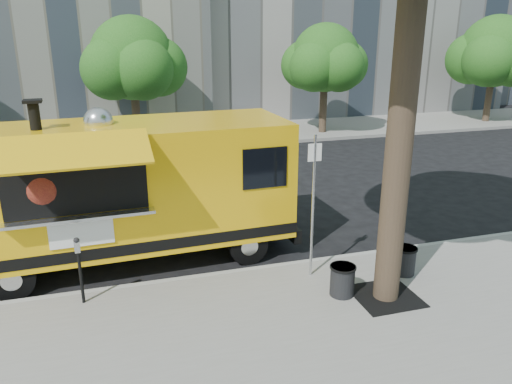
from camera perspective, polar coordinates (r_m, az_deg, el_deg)
ground at (r=11.69m, az=-3.88°, el=-7.68°), size 120.00×120.00×0.00m
sidewalk at (r=8.35m, az=2.65°, el=-18.82°), size 60.00×6.00×0.15m
curb at (r=10.84m, az=-2.77°, el=-9.40°), size 60.00×0.14×0.16m
far_sidewalk at (r=24.40m, az=-11.07°, el=6.04°), size 60.00×5.00×0.15m
tree_well at (r=10.19m, az=14.56°, el=-11.44°), size 1.20×1.20×0.02m
far_tree_b at (r=23.04m, az=-13.99°, el=14.59°), size 3.60×3.60×5.50m
far_tree_c at (r=24.92m, az=7.92°, el=14.92°), size 3.24×3.24×5.21m
far_tree_d at (r=30.57m, az=25.68°, el=14.27°), size 3.78×3.78×5.64m
sign_post at (r=10.06m, az=6.54°, el=-0.76°), size 0.28×0.06×3.00m
parking_meter at (r=9.85m, az=-19.56°, el=-7.62°), size 0.11×0.11×1.33m
food_truck at (r=11.34m, az=-14.78°, el=0.45°), size 7.61×3.71×3.73m
trash_bin_left at (r=9.93m, az=9.84°, el=-9.82°), size 0.51×0.51×0.61m
trash_bin_right at (r=11.03m, az=16.61°, el=-7.41°), size 0.50×0.50×0.60m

